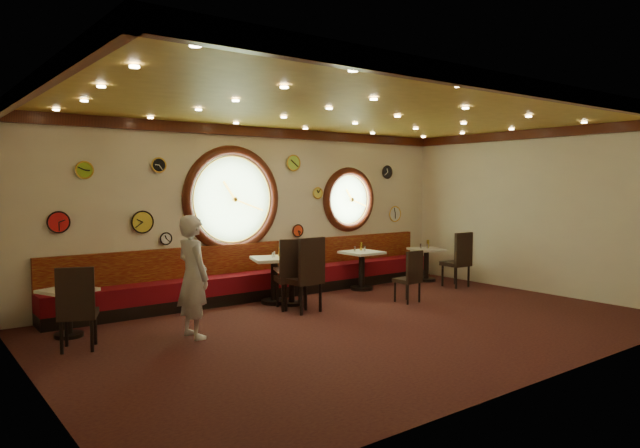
{
  "coord_description": "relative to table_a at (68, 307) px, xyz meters",
  "views": [
    {
      "loc": [
        -5.64,
        -6.37,
        2.13
      ],
      "look_at": [
        -0.22,
        0.8,
        1.5
      ],
      "focal_mm": 32.0,
      "sensor_mm": 36.0,
      "label": 1
    }
  ],
  "objects": [
    {
      "name": "floor",
      "position": [
        3.72,
        -1.99,
        -0.43
      ],
      "size": [
        9.0,
        6.0,
        0.0
      ],
      "primitive_type": "cube",
      "color": "black",
      "rests_on": "ground"
    },
    {
      "name": "ceiling",
      "position": [
        3.72,
        -1.99,
        2.77
      ],
      "size": [
        9.0,
        6.0,
        0.02
      ],
      "primitive_type": "cube",
      "color": "gold",
      "rests_on": "wall_back"
    },
    {
      "name": "wall_back",
      "position": [
        3.72,
        1.01,
        1.17
      ],
      "size": [
        9.0,
        0.02,
        3.2
      ],
      "primitive_type": "cube",
      "color": "beige",
      "rests_on": "floor"
    },
    {
      "name": "wall_front",
      "position": [
        3.72,
        -4.99,
        1.17
      ],
      "size": [
        9.0,
        0.02,
        3.2
      ],
      "primitive_type": "cube",
      "color": "beige",
      "rests_on": "floor"
    },
    {
      "name": "wall_left",
      "position": [
        -0.78,
        -1.99,
        1.17
      ],
      "size": [
        0.02,
        6.0,
        3.2
      ],
      "primitive_type": "cube",
      "color": "beige",
      "rests_on": "floor"
    },
    {
      "name": "wall_right",
      "position": [
        8.22,
        -1.99,
        1.17
      ],
      "size": [
        0.02,
        6.0,
        3.2
      ],
      "primitive_type": "cube",
      "color": "beige",
      "rests_on": "floor"
    },
    {
      "name": "molding_back",
      "position": [
        3.72,
        0.96,
        2.68
      ],
      "size": [
        9.0,
        0.1,
        0.18
      ],
      "primitive_type": "cube",
      "color": "#37120A",
      "rests_on": "wall_back"
    },
    {
      "name": "molding_front",
      "position": [
        3.72,
        -4.94,
        2.68
      ],
      "size": [
        9.0,
        0.1,
        0.18
      ],
      "primitive_type": "cube",
      "color": "#37120A",
      "rests_on": "wall_back"
    },
    {
      "name": "molding_left",
      "position": [
        -0.73,
        -1.99,
        2.68
      ],
      "size": [
        0.1,
        6.0,
        0.18
      ],
      "primitive_type": "cube",
      "color": "#37120A",
      "rests_on": "wall_back"
    },
    {
      "name": "molding_right",
      "position": [
        8.17,
        -1.99,
        2.68
      ],
      "size": [
        0.1,
        6.0,
        0.18
      ],
      "primitive_type": "cube",
      "color": "#37120A",
      "rests_on": "wall_back"
    },
    {
      "name": "banquette_base",
      "position": [
        3.72,
        0.73,
        -0.33
      ],
      "size": [
        8.0,
        0.55,
        0.2
      ],
      "primitive_type": "cube",
      "color": "black",
      "rests_on": "floor"
    },
    {
      "name": "banquette_seat",
      "position": [
        3.72,
        0.73,
        -0.08
      ],
      "size": [
        8.0,
        0.55,
        0.3
      ],
      "primitive_type": "cube",
      "color": "#5C0711",
      "rests_on": "banquette_base"
    },
    {
      "name": "banquette_back",
      "position": [
        3.72,
        0.95,
        0.32
      ],
      "size": [
        8.0,
        0.1,
        0.55
      ],
      "primitive_type": "cube",
      "color": "#5B070B",
      "rests_on": "wall_back"
    },
    {
      "name": "porthole_left_glass",
      "position": [
        3.12,
        1.0,
        1.42
      ],
      "size": [
        1.66,
        0.02,
        1.66
      ],
      "primitive_type": "cylinder",
      "rotation": [
        1.57,
        0.0,
        0.0
      ],
      "color": "#82AB66",
      "rests_on": "wall_back"
    },
    {
      "name": "porthole_left_frame",
      "position": [
        3.12,
        0.99,
        1.42
      ],
      "size": [
        1.98,
        0.18,
        1.98
      ],
      "primitive_type": "torus",
      "rotation": [
        1.57,
        0.0,
        0.0
      ],
      "color": "#37120A",
      "rests_on": "wall_back"
    },
    {
      "name": "porthole_left_ring",
      "position": [
        3.12,
        0.96,
        1.42
      ],
      "size": [
        1.61,
        0.03,
        1.61
      ],
      "primitive_type": "torus",
      "rotation": [
        1.57,
        0.0,
        0.0
      ],
      "color": "gold",
      "rests_on": "wall_back"
    },
    {
      "name": "porthole_right_glass",
      "position": [
        5.92,
        1.0,
        1.37
      ],
      "size": [
        1.1,
        0.02,
        1.1
      ],
      "primitive_type": "cylinder",
      "rotation": [
        1.57,
        0.0,
        0.0
      ],
      "color": "#82AB66",
      "rests_on": "wall_back"
    },
    {
      "name": "porthole_right_frame",
      "position": [
        5.92,
        0.99,
        1.37
      ],
      "size": [
        1.38,
        0.18,
        1.38
      ],
      "primitive_type": "torus",
      "rotation": [
        1.57,
        0.0,
        0.0
      ],
      "color": "#37120A",
      "rests_on": "wall_back"
    },
    {
      "name": "porthole_right_ring",
      "position": [
        5.92,
        0.96,
        1.37
      ],
      "size": [
        1.09,
        0.03,
        1.09
      ],
      "primitive_type": "torus",
      "rotation": [
        1.57,
        0.0,
        0.0
      ],
      "color": "gold",
      "rests_on": "wall_back"
    },
    {
      "name": "wall_clock_0",
      "position": [
        0.12,
        0.97,
        1.12
      ],
      "size": [
        0.32,
        0.03,
        0.32
      ],
      "primitive_type": "cylinder",
      "rotation": [
        1.57,
        0.0,
        0.0
      ],
      "color": "red",
      "rests_on": "wall_back"
    },
    {
      "name": "wall_clock_1",
      "position": [
        7.02,
        0.97,
        1.97
      ],
      "size": [
        0.28,
        0.03,
        0.28
      ],
      "primitive_type": "cylinder",
      "rotation": [
        1.57,
        0.0,
        0.0
      ],
      "color": "black",
      "rests_on": "wall_back"
    },
    {
      "name": "wall_clock_2",
      "position": [
        4.57,
        0.97,
        0.77
      ],
      "size": [
        0.24,
        0.03,
        0.24
      ],
      "primitive_type": "cylinder",
      "rotation": [
        1.57,
        0.0,
        0.0
      ],
      "color": "red",
      "rests_on": "wall_back"
    },
    {
      "name": "wall_clock_3",
      "position": [
        7.27,
        0.97,
        1.02
      ],
      "size": [
        0.34,
        0.03,
        0.34
      ],
      "primitive_type": "cylinder",
      "rotation": [
        1.57,
        0.0,
        0.0
      ],
      "color": "white",
      "rests_on": "wall_back"
    },
    {
      "name": "wall_clock_4",
      "position": [
        1.42,
        0.97,
        1.07
      ],
      "size": [
        0.36,
        0.03,
        0.36
      ],
      "primitive_type": "cylinder",
      "rotation": [
        1.57,
        0.0,
        0.0
      ],
      "color": "gold",
      "rests_on": "wall_back"
    },
    {
      "name": "wall_clock_5",
      "position": [
        5.07,
        0.97,
        1.52
      ],
      "size": [
        0.22,
        0.03,
        0.22
      ],
      "primitive_type": "cylinder",
      "rotation": [
        1.57,
        0.0,
        0.0
      ],
      "color": "#E0D84A",
      "rests_on": "wall_back"
    },
    {
      "name": "wall_clock_6",
      "position": [
        0.52,
        0.97,
        1.92
      ],
      "size": [
        0.26,
        0.03,
        0.26
      ],
      "primitive_type": "cylinder",
      "rotation": [
        1.57,
        0.0,
        0.0
      ],
      "color": "#88B323",
      "rests_on": "wall_back"
    },
    {
      "name": "wall_clock_7",
      "position": [
        1.82,
        0.97,
        0.77
      ],
      "size": [
        0.2,
        0.03,
        0.2
      ],
      "primitive_type": "cylinder",
      "rotation": [
        1.57,
        0.0,
        0.0
      ],
      "color": "white",
      "rests_on": "wall_back"
    },
    {
      "name": "wall_clock_8",
      "position": [
        4.47,
        0.97,
        2.12
      ],
      "size": [
        0.3,
        0.03,
        0.3
      ],
      "primitive_type": "cylinder",
      "rotation": [
        1.57,
        0.0,
        0.0
      ],
      "color": "#AADD45",
      "rests_on": "wall_back"
    },
    {
      "name": "wall_clock_9",
      "position": [
        1.72,
        0.97,
        2.02
      ],
      "size": [
        0.24,
        0.03,
        0.24
      ],
      "primitive_type": "cylinder",
      "rotation": [
        1.57,
        0.0,
        0.0
      ],
      "color": "black",
      "rests_on": "wall_back"
    },
    {
      "name": "table_a",
      "position": [
        0.0,
        0.0,
        0.0
      ],
      "size": [
        0.8,
        0.8,
        0.68
      ],
      "color": "black",
      "rests_on": "floor"
    },
    {
      "name": "table_b",
      "position": [
        3.51,
        0.18,
        0.09
      ],
      "size": [
        0.95,
        0.95,
        0.82
      ],
      "color": "black",
      "rests_on": "floor"
    },
    {
      "name": "table_c",
      "position": [
        3.68,
        -0.13,
        -0.01
      ],
      "size": [
        0.78,
        0.78,
        0.66
      ],
      "color": "black",
      "rests_on": "floor"
    },
    {
      "name": "table_d",
      "position": [
        5.63,
        0.22,
        0.06
      ],
      "size": [
        0.71,
        0.71,
        0.78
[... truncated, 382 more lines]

